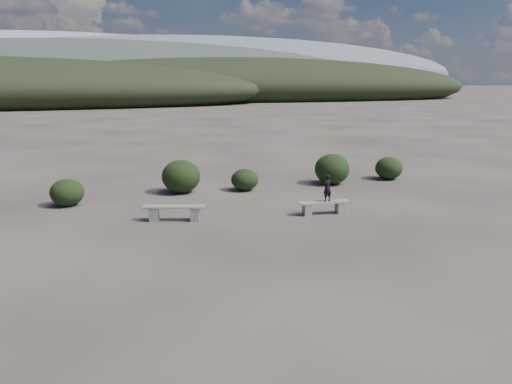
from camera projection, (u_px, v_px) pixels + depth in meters
name	position (u px, v px, depth m)	size (l,w,h in m)	color
ground	(274.00, 276.00, 10.86)	(1200.00, 1200.00, 0.00)	#322B27
bench_left	(175.00, 212.00, 15.18)	(1.91, 0.95, 0.47)	slate
bench_right	(324.00, 206.00, 15.93)	(1.70, 0.48, 0.42)	slate
seated_person	(327.00, 188.00, 15.83)	(0.32, 0.21, 0.87)	black
shrub_a	(67.00, 192.00, 17.00)	(1.13, 1.13, 0.93)	black
shrub_b	(181.00, 176.00, 19.00)	(1.47, 1.47, 1.26)	black
shrub_c	(245.00, 180.00, 19.43)	(1.06, 1.06, 0.85)	black
shrub_d	(332.00, 169.00, 20.63)	(1.44, 1.44, 1.26)	black
shrub_e	(389.00, 168.00, 21.68)	(1.17, 1.17, 0.98)	black
mountain_ridges	(82.00, 72.00, 320.94)	(500.00, 400.00, 56.00)	black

